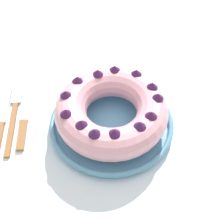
% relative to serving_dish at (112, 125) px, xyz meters
% --- Properties ---
extents(dining_table, '(1.44, 1.19, 0.72)m').
position_rel_serving_dish_xyz_m(dining_table, '(-0.00, 0.00, -0.09)').
color(dining_table, silver).
rests_on(dining_table, ground_plane).
extents(serving_dish, '(0.28, 0.28, 0.02)m').
position_rel_serving_dish_xyz_m(serving_dish, '(0.00, 0.00, 0.00)').
color(serving_dish, '#518EB2').
rests_on(serving_dish, dining_table).
extents(bundt_cake, '(0.25, 0.25, 0.08)m').
position_rel_serving_dish_xyz_m(bundt_cake, '(-0.00, 0.00, 0.05)').
color(bundt_cake, '#E09EAD').
rests_on(bundt_cake, serving_dish).
extents(fork, '(0.02, 0.21, 0.01)m').
position_rel_serving_dish_xyz_m(fork, '(-0.23, 0.06, -0.01)').
color(fork, '#936038').
rests_on(fork, dining_table).
extents(serving_knife, '(0.02, 0.23, 0.01)m').
position_rel_serving_dish_xyz_m(serving_knife, '(-0.26, 0.02, -0.01)').
color(serving_knife, '#936038').
rests_on(serving_knife, dining_table).
extents(cake_knife, '(0.02, 0.18, 0.01)m').
position_rel_serving_dish_xyz_m(cake_knife, '(-0.20, 0.03, -0.01)').
color(cake_knife, '#936038').
rests_on(cake_knife, dining_table).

